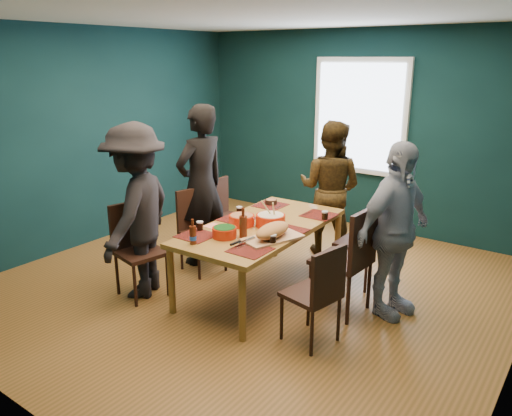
{
  "coord_description": "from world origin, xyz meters",
  "views": [
    {
      "loc": [
        2.85,
        -3.91,
        2.33
      ],
      "look_at": [
        0.11,
        -0.1,
        0.9
      ],
      "focal_mm": 35.0,
      "sensor_mm": 36.0,
      "label": 1
    }
  ],
  "objects": [
    {
      "name": "chair_right_mid",
      "position": [
        1.08,
        0.05,
        0.6
      ],
      "size": [
        0.5,
        0.5,
        1.04
      ],
      "rotation": [
        0.0,
        0.0,
        -0.06
      ],
      "color": "black",
      "rests_on": "floor"
    },
    {
      "name": "beer_bottle_a",
      "position": [
        -0.05,
        -0.84,
        0.8
      ],
      "size": [
        0.06,
        0.06,
        0.23
      ],
      "color": "#4C1C0D",
      "rests_on": "dining_table"
    },
    {
      "name": "cola_glass_c",
      "position": [
        0.58,
        0.46,
        0.77
      ],
      "size": [
        0.07,
        0.07,
        0.09
      ],
      "color": "black",
      "rests_on": "dining_table"
    },
    {
      "name": "person_far_left",
      "position": [
        -0.88,
        0.2,
        0.92
      ],
      "size": [
        0.52,
        0.72,
        1.84
      ],
      "primitive_type": "imported",
      "rotation": [
        0.0,
        0.0,
        4.6
      ],
      "color": "black",
      "rests_on": "floor"
    },
    {
      "name": "napkin_a",
      "position": [
        0.52,
        -0.03,
        0.72
      ],
      "size": [
        0.15,
        0.15,
        0.0
      ],
      "primitive_type": "cube",
      "rotation": [
        0.0,
        0.0,
        0.0
      ],
      "color": "#FE8C6B",
      "rests_on": "dining_table"
    },
    {
      "name": "small_bowl",
      "position": [
        -0.18,
        0.6,
        0.75
      ],
      "size": [
        0.14,
        0.14,
        0.06
      ],
      "color": "black",
      "rests_on": "dining_table"
    },
    {
      "name": "napkin_b",
      "position": [
        -0.22,
        -0.37,
        0.72
      ],
      "size": [
        0.16,
        0.16,
        0.0
      ],
      "primitive_type": "cube",
      "rotation": [
        0.0,
        0.0,
        -0.1
      ],
      "color": "#FE8C6B",
      "rests_on": "dining_table"
    },
    {
      "name": "chair_right_far",
      "position": [
        0.95,
        0.71,
        0.54
      ],
      "size": [
        0.42,
        0.42,
        0.92
      ],
      "rotation": [
        0.0,
        0.0,
        -0.01
      ],
      "color": "black",
      "rests_on": "floor"
    },
    {
      "name": "dining_table",
      "position": [
        0.15,
        -0.05,
        0.65
      ],
      "size": [
        1.01,
        1.93,
        0.72
      ],
      "rotation": [
        0.0,
        0.0,
        0.04
      ],
      "color": "olive",
      "rests_on": "floor"
    },
    {
      "name": "bowl_herbs",
      "position": [
        0.07,
        -0.54,
        0.77
      ],
      "size": [
        0.23,
        0.23,
        0.1
      ],
      "color": "red",
      "rests_on": "dining_table"
    },
    {
      "name": "beer_bottle_b",
      "position": [
        0.21,
        -0.44,
        0.83
      ],
      "size": [
        0.07,
        0.07,
        0.29
      ],
      "color": "#4C1C0D",
      "rests_on": "dining_table"
    },
    {
      "name": "bowl_dumpling",
      "position": [
        0.24,
        -0.03,
        0.78
      ],
      "size": [
        0.29,
        0.29,
        0.27
      ],
      "color": "red",
      "rests_on": "dining_table"
    },
    {
      "name": "bowl_salad",
      "position": [
        -0.01,
        -0.17,
        0.78
      ],
      "size": [
        0.26,
        0.26,
        0.11
      ],
      "color": "red",
      "rests_on": "dining_table"
    },
    {
      "name": "chair_right_near",
      "position": [
        1.11,
        -0.6,
        0.51
      ],
      "size": [
        0.47,
        0.47,
        0.88
      ],
      "rotation": [
        0.0,
        0.0,
        -0.21
      ],
      "color": "black",
      "rests_on": "floor"
    },
    {
      "name": "cola_glass_a",
      "position": [
        -0.24,
        -0.54,
        0.77
      ],
      "size": [
        0.07,
        0.07,
        0.09
      ],
      "color": "black",
      "rests_on": "dining_table"
    },
    {
      "name": "person_near_left",
      "position": [
        -0.83,
        -0.8,
        0.87
      ],
      "size": [
        1.03,
        1.29,
        1.74
      ],
      "primitive_type": "imported",
      "rotation": [
        0.0,
        0.0,
        5.1
      ],
      "color": "black",
      "rests_on": "floor"
    },
    {
      "name": "cola_glass_d",
      "position": [
        -0.24,
        0.08,
        0.77
      ],
      "size": [
        0.06,
        0.06,
        0.09
      ],
      "color": "black",
      "rests_on": "dining_table"
    },
    {
      "name": "chair_left_far",
      "position": [
        -0.86,
        0.57,
        0.53
      ],
      "size": [
        0.43,
        0.43,
        0.91
      ],
      "rotation": [
        0.0,
        0.0,
        0.04
      ],
      "color": "black",
      "rests_on": "floor"
    },
    {
      "name": "chair_left_near",
      "position": [
        -0.87,
        -0.82,
        0.55
      ],
      "size": [
        0.51,
        0.51,
        0.94
      ],
      "rotation": [
        0.0,
        0.0,
        -0.22
      ],
      "color": "black",
      "rests_on": "floor"
    },
    {
      "name": "person_back",
      "position": [
        0.19,
        1.31,
        0.81
      ],
      "size": [
        0.87,
        0.72,
        1.63
      ],
      "primitive_type": "imported",
      "rotation": [
        0.0,
        0.0,
        3.29
      ],
      "color": "black",
      "rests_on": "floor"
    },
    {
      "name": "napkin_c",
      "position": [
        0.52,
        -0.7,
        0.72
      ],
      "size": [
        0.15,
        0.15,
        0.0
      ],
      "primitive_type": "cube",
      "rotation": [
        0.0,
        0.0,
        0.11
      ],
      "color": "#FE8C6B",
      "rests_on": "dining_table"
    },
    {
      "name": "person_right",
      "position": [
        1.39,
        0.27,
        0.82
      ],
      "size": [
        0.64,
        1.03,
        1.64
      ],
      "primitive_type": "imported",
      "rotation": [
        0.0,
        0.0,
        1.3
      ],
      "color": "white",
      "rests_on": "floor"
    },
    {
      "name": "cutting_board",
      "position": [
        0.46,
        -0.33,
        0.79
      ],
      "size": [
        0.45,
        0.72,
        0.15
      ],
      "rotation": [
        0.0,
        0.0,
        -0.34
      ],
      "color": "tan",
      "rests_on": "dining_table"
    },
    {
      "name": "room",
      "position": [
        0.0,
        0.27,
        1.37
      ],
      "size": [
        5.01,
        5.01,
        2.71
      ],
      "color": "#995E2C",
      "rests_on": "ground"
    },
    {
      "name": "cola_glass_b",
      "position": [
        0.54,
        -0.44,
        0.77
      ],
      "size": [
        0.07,
        0.07,
        0.1
      ],
      "color": "black",
      "rests_on": "dining_table"
    },
    {
      "name": "chair_left_mid",
      "position": [
        -0.77,
        0.01,
        0.54
      ],
      "size": [
        0.51,
        0.51,
        0.92
      ],
      "rotation": [
        0.0,
        0.0,
        -0.25
      ],
      "color": "black",
      "rests_on": "floor"
    }
  ]
}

